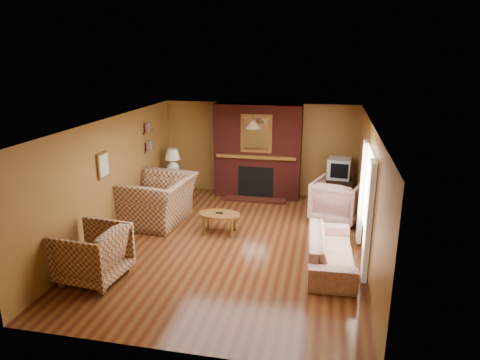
% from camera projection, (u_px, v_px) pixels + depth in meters
% --- Properties ---
extents(floor, '(6.50, 6.50, 0.00)m').
position_uv_depth(floor, '(232.00, 244.00, 8.45)').
color(floor, '#441C0E').
rests_on(floor, ground).
extents(ceiling, '(6.50, 6.50, 0.00)m').
position_uv_depth(ceiling, '(231.00, 123.00, 7.76)').
color(ceiling, white).
rests_on(ceiling, wall_back).
extents(wall_back, '(6.50, 0.00, 6.50)m').
position_uv_depth(wall_back, '(259.00, 149.00, 11.15)').
color(wall_back, brown).
rests_on(wall_back, floor).
extents(wall_front, '(6.50, 0.00, 6.50)m').
position_uv_depth(wall_front, '(171.00, 267.00, 5.06)').
color(wall_front, brown).
rests_on(wall_front, floor).
extents(wall_left, '(0.00, 6.50, 6.50)m').
position_uv_depth(wall_left, '(111.00, 178.00, 8.59)').
color(wall_left, brown).
rests_on(wall_left, floor).
extents(wall_right, '(0.00, 6.50, 6.50)m').
position_uv_depth(wall_right, '(368.00, 194.00, 7.62)').
color(wall_right, brown).
rests_on(wall_right, floor).
extents(fireplace, '(2.20, 0.82, 2.40)m').
position_uv_depth(fireplace, '(258.00, 152.00, 10.91)').
color(fireplace, '#491410').
rests_on(fireplace, floor).
extents(window_right, '(0.10, 1.85, 2.00)m').
position_uv_depth(window_right, '(366.00, 202.00, 7.46)').
color(window_right, beige).
rests_on(window_right, wall_right).
extents(bookshelf, '(0.09, 0.55, 0.71)m').
position_uv_depth(bookshelf, '(150.00, 138.00, 10.23)').
color(bookshelf, brown).
rests_on(bookshelf, wall_left).
extents(botanical_print, '(0.05, 0.40, 0.50)m').
position_uv_depth(botanical_print, '(103.00, 165.00, 8.20)').
color(botanical_print, brown).
rests_on(botanical_print, wall_left).
extents(pendant_light, '(0.36, 0.36, 0.48)m').
position_uv_depth(pendant_light, '(253.00, 124.00, 10.03)').
color(pendant_light, black).
rests_on(pendant_light, ceiling).
extents(plaid_loveseat, '(1.48, 1.67, 1.02)m').
position_uv_depth(plaid_loveseat, '(158.00, 200.00, 9.40)').
color(plaid_loveseat, maroon).
rests_on(plaid_loveseat, floor).
extents(plaid_armchair, '(1.10, 1.07, 0.92)m').
position_uv_depth(plaid_armchair, '(93.00, 253.00, 7.03)').
color(plaid_armchair, maroon).
rests_on(plaid_armchair, floor).
extents(floral_sofa, '(0.87, 2.04, 0.59)m').
position_uv_depth(floral_sofa, '(331.00, 250.00, 7.51)').
color(floral_sofa, beige).
rests_on(floral_sofa, floor).
extents(floral_armchair, '(1.27, 1.29, 0.94)m').
position_uv_depth(floral_armchair, '(337.00, 200.00, 9.51)').
color(floral_armchair, beige).
rests_on(floral_armchair, floor).
extents(coffee_table, '(0.87, 0.54, 0.46)m').
position_uv_depth(coffee_table, '(219.00, 216.00, 8.82)').
color(coffee_table, brown).
rests_on(coffee_table, floor).
extents(side_table, '(0.50, 0.50, 0.65)m').
position_uv_depth(side_table, '(174.00, 185.00, 11.07)').
color(side_table, brown).
rests_on(side_table, floor).
extents(table_lamp, '(0.39, 0.39, 0.64)m').
position_uv_depth(table_lamp, '(173.00, 160.00, 10.87)').
color(table_lamp, silver).
rests_on(table_lamp, side_table).
extents(tv_stand, '(0.64, 0.58, 0.67)m').
position_uv_depth(tv_stand, '(338.00, 191.00, 10.58)').
color(tv_stand, black).
rests_on(tv_stand, floor).
extents(crt_tv, '(0.59, 0.59, 0.50)m').
position_uv_depth(crt_tv, '(339.00, 168.00, 10.41)').
color(crt_tv, '#AFB2B8').
rests_on(crt_tv, tv_stand).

